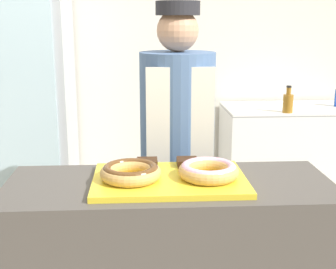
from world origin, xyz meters
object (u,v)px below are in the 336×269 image
object	(u,v)px
baker_person	(177,152)
chest_freezer	(288,159)
beverage_fridge	(26,105)
donut_light_glaze	(208,170)
brownie_back_right	(187,162)
donut_chocolate_glaze	(131,171)
bottle_amber	(288,102)
brownie_back_left	(147,163)
serving_tray	(169,180)

from	to	relation	value
baker_person	chest_freezer	distance (m)	1.61
beverage_fridge	donut_light_glaze	bearing A→B (deg)	-57.34
brownie_back_right	chest_freezer	distance (m)	1.97
donut_chocolate_glaze	beverage_fridge	distance (m)	1.97
donut_light_glaze	bottle_amber	xyz separation A→B (m)	(0.82, 1.57, 0.00)
chest_freezer	donut_light_glaze	bearing A→B (deg)	-117.35
donut_light_glaze	chest_freezer	distance (m)	2.08
donut_light_glaze	baker_person	bearing A→B (deg)	97.30
beverage_fridge	bottle_amber	bearing A→B (deg)	-6.41
brownie_back_right	brownie_back_left	bearing A→B (deg)	180.00
donut_light_glaze	brownie_back_right	xyz separation A→B (m)	(-0.07, 0.17, -0.02)
beverage_fridge	donut_chocolate_glaze	bearing A→B (deg)	-65.10
baker_person	beverage_fridge	size ratio (longest dim) A/B	0.90
donut_light_glaze	brownie_back_left	world-z (taller)	donut_light_glaze
donut_light_glaze	brownie_back_right	bearing A→B (deg)	112.21
donut_chocolate_glaze	chest_freezer	world-z (taller)	donut_chocolate_glaze
donut_light_glaze	beverage_fridge	xyz separation A→B (m)	(-1.15, 1.79, -0.04)
serving_tray	donut_chocolate_glaze	bearing A→B (deg)	-173.52
chest_freezer	brownie_back_left	bearing A→B (deg)	-125.87
chest_freezer	bottle_amber	xyz separation A→B (m)	(-0.10, -0.23, 0.51)
serving_tray	bottle_amber	distance (m)	1.83
baker_person	chest_freezer	world-z (taller)	baker_person
brownie_back_right	donut_light_glaze	bearing A→B (deg)	-67.79
donut_chocolate_glaze	chest_freezer	xyz separation A→B (m)	(1.24, 1.79, -0.51)
brownie_back_right	serving_tray	bearing A→B (deg)	-120.24
serving_tray	brownie_back_right	xyz separation A→B (m)	(0.09, 0.15, 0.03)
serving_tray	brownie_back_left	size ratio (longest dim) A/B	6.97
donut_chocolate_glaze	baker_person	world-z (taller)	baker_person
donut_chocolate_glaze	chest_freezer	distance (m)	2.24
bottle_amber	donut_chocolate_glaze	bearing A→B (deg)	-126.05
serving_tray	beverage_fridge	xyz separation A→B (m)	(-0.99, 1.77, 0.01)
donut_chocolate_glaze	brownie_back_left	distance (m)	0.18
donut_chocolate_glaze	brownie_back_left	world-z (taller)	donut_chocolate_glaze
beverage_fridge	chest_freezer	bearing A→B (deg)	0.18
serving_tray	bottle_amber	bearing A→B (deg)	57.62
brownie_back_left	beverage_fridge	bearing A→B (deg)	119.07
baker_person	chest_freezer	size ratio (longest dim) A/B	1.55
baker_person	bottle_amber	bearing A→B (deg)	46.67
brownie_back_left	donut_chocolate_glaze	bearing A→B (deg)	-112.21
serving_tray	baker_person	xyz separation A→B (m)	(0.08, 0.59, -0.05)
donut_light_glaze	serving_tray	bearing A→B (deg)	173.52
beverage_fridge	chest_freezer	size ratio (longest dim) A/B	1.73
brownie_back_right	bottle_amber	bearing A→B (deg)	57.39
chest_freezer	donut_chocolate_glaze	bearing A→B (deg)	-124.74
bottle_amber	brownie_back_right	bearing A→B (deg)	-122.61
donut_chocolate_glaze	baker_person	size ratio (longest dim) A/B	0.15
serving_tray	donut_chocolate_glaze	distance (m)	0.17
brownie_back_right	baker_person	bearing A→B (deg)	91.14
brownie_back_left	brownie_back_right	xyz separation A→B (m)	(0.18, 0.00, 0.00)
donut_light_glaze	brownie_back_left	bearing A→B (deg)	145.43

